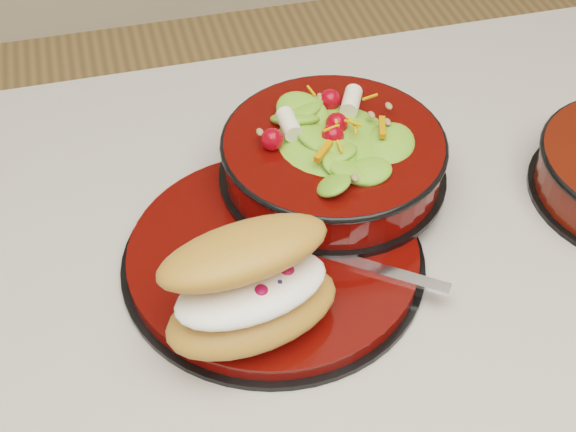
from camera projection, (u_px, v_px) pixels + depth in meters
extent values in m
cube|color=beige|center=(210.00, 296.00, 0.78)|extent=(1.24, 0.74, 0.04)
cylinder|color=black|center=(273.00, 261.00, 0.78)|extent=(0.29, 0.29, 0.01)
cylinder|color=#510602|center=(273.00, 254.00, 0.77)|extent=(0.28, 0.28, 0.01)
torus|color=black|center=(286.00, 256.00, 0.76)|extent=(0.16, 0.16, 0.01)
cylinder|color=black|center=(332.00, 174.00, 0.84)|extent=(0.24, 0.24, 0.01)
cylinder|color=#510602|center=(333.00, 156.00, 0.82)|extent=(0.22, 0.22, 0.04)
torus|color=black|center=(334.00, 142.00, 0.81)|extent=(0.23, 0.23, 0.01)
ellipsoid|color=#508625|center=(334.00, 144.00, 0.81)|extent=(0.19, 0.19, 0.08)
sphere|color=red|center=(381.00, 102.00, 0.79)|extent=(0.02, 0.02, 0.02)
sphere|color=red|center=(322.00, 83.00, 0.81)|extent=(0.02, 0.02, 0.02)
sphere|color=red|center=(289.00, 117.00, 0.77)|extent=(0.02, 0.02, 0.02)
sphere|color=red|center=(350.00, 139.00, 0.75)|extent=(0.02, 0.02, 0.02)
cylinder|color=silver|center=(353.00, 82.00, 0.81)|extent=(0.04, 0.04, 0.02)
cylinder|color=silver|center=(289.00, 105.00, 0.79)|extent=(0.04, 0.03, 0.02)
cube|color=orange|center=(324.00, 132.00, 0.75)|extent=(0.03, 0.03, 0.01)
cube|color=orange|center=(384.00, 108.00, 0.78)|extent=(0.03, 0.02, 0.01)
ellipsoid|color=#C67D3C|center=(253.00, 310.00, 0.69)|extent=(0.17, 0.11, 0.04)
ellipsoid|color=white|center=(252.00, 289.00, 0.67)|extent=(0.15, 0.10, 0.02)
ellipsoid|color=#C67D3C|center=(246.00, 252.00, 0.66)|extent=(0.16, 0.10, 0.04)
sphere|color=#AB0C2F|center=(222.00, 290.00, 0.66)|extent=(0.02, 0.02, 0.02)
sphere|color=#AB0C2F|center=(261.00, 293.00, 0.66)|extent=(0.02, 0.02, 0.02)
sphere|color=#AB0C2F|center=(286.00, 274.00, 0.67)|extent=(0.02, 0.02, 0.02)
sphere|color=#191947|center=(239.00, 281.00, 0.67)|extent=(0.01, 0.01, 0.01)
sphere|color=#191947|center=(266.00, 280.00, 0.67)|extent=(0.01, 0.01, 0.01)
sphere|color=#191947|center=(253.00, 289.00, 0.66)|extent=(0.01, 0.01, 0.01)
sphere|color=#191947|center=(279.00, 285.00, 0.66)|extent=(0.01, 0.01, 0.01)
cube|color=silver|center=(375.00, 268.00, 0.75)|extent=(0.12, 0.10, 0.00)
cube|color=silver|center=(287.00, 243.00, 0.77)|extent=(0.05, 0.05, 0.00)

